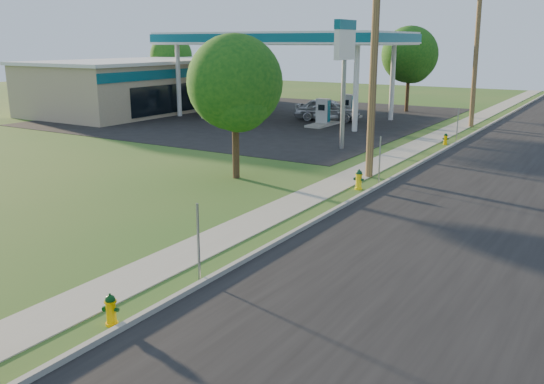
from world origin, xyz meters
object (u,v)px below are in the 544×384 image
(tree_verge, at_px, (236,87))
(hydrant_near, at_px, (111,310))
(utility_pole_far, at_px, (476,56))
(fuel_pump_ne, at_px, (323,115))
(fuel_pump_nw, at_px, (220,108))
(fuel_pump_se, at_px, (347,110))
(car_silver, at_px, (328,109))
(utility_pole_mid, at_px, (374,61))
(tree_back, at_px, (171,57))
(hydrant_far, at_px, (446,139))
(tree_lot, at_px, (410,57))
(fuel_pump_sw, at_px, (249,103))
(price_pylon, at_px, (345,48))
(hydrant_mid, at_px, (359,180))

(tree_verge, xyz_separation_m, hydrant_near, (5.47, -12.28, -3.58))
(utility_pole_far, xyz_separation_m, tree_verge, (-4.74, -21.30, -0.88))
(fuel_pump_ne, bearing_deg, fuel_pump_nw, 180.00)
(fuel_pump_se, height_order, car_silver, fuel_pump_se)
(utility_pole_mid, height_order, fuel_pump_se, utility_pole_mid)
(tree_back, bearing_deg, hydrant_far, -21.96)
(tree_back, distance_m, hydrant_near, 50.12)
(hydrant_near, height_order, car_silver, car_silver)
(fuel_pump_nw, distance_m, tree_verge, 21.19)
(fuel_pump_nw, xyz_separation_m, tree_lot, (11.28, 11.13, 3.79))
(tree_verge, distance_m, car_silver, 19.85)
(hydrant_far, distance_m, car_silver, 11.90)
(utility_pole_far, xyz_separation_m, car_silver, (-9.85, -2.37, -3.98))
(tree_back, distance_m, car_silver, 22.88)
(tree_back, bearing_deg, car_silver, -18.38)
(tree_verge, relative_size, car_silver, 1.26)
(utility_pole_mid, relative_size, car_silver, 2.02)
(tree_lot, bearing_deg, utility_pole_mid, -74.65)
(tree_lot, bearing_deg, hydrant_far, -63.19)
(fuel_pump_nw, distance_m, tree_back, 16.96)
(fuel_pump_ne, height_order, tree_back, tree_back)
(fuel_pump_sw, xyz_separation_m, price_pylon, (14.00, -11.50, 4.71))
(tree_verge, height_order, tree_lot, tree_lot)
(price_pylon, distance_m, tree_lot, 18.85)
(utility_pole_far, xyz_separation_m, fuel_pump_nw, (-17.90, -5.00, -4.08))
(hydrant_mid, bearing_deg, hydrant_near, -89.02)
(utility_pole_far, height_order, hydrant_near, utility_pole_far)
(tree_lot, bearing_deg, fuel_pump_se, -107.72)
(hydrant_far, bearing_deg, tree_back, 158.04)
(fuel_pump_nw, bearing_deg, hydrant_mid, -39.71)
(car_silver, bearing_deg, hydrant_far, -131.13)
(price_pylon, distance_m, hydrant_near, 22.17)
(hydrant_mid, bearing_deg, fuel_pump_se, 116.00)
(fuel_pump_se, distance_m, car_silver, 1.67)
(fuel_pump_sw, height_order, car_silver, fuel_pump_sw)
(utility_pole_far, xyz_separation_m, hydrant_near, (0.74, -33.57, -4.46))
(tree_lot, bearing_deg, car_silver, -110.81)
(tree_lot, relative_size, car_silver, 1.45)
(utility_pole_far, distance_m, price_pylon, 13.11)
(fuel_pump_sw, bearing_deg, hydrant_near, -60.22)
(tree_back, relative_size, hydrant_near, 9.11)
(tree_back, xyz_separation_m, hydrant_far, (31.89, -12.86, -3.84))
(fuel_pump_se, xyz_separation_m, tree_lot, (2.28, 7.13, 3.79))
(hydrant_near, distance_m, hydrant_mid, 13.29)
(fuel_pump_ne, distance_m, price_pylon, 10.17)
(utility_pole_far, height_order, car_silver, utility_pole_far)
(utility_pole_far, distance_m, fuel_pump_nw, 19.03)
(utility_pole_mid, distance_m, fuel_pump_sw, 25.05)
(price_pylon, distance_m, car_silver, 12.62)
(fuel_pump_ne, height_order, tree_verge, tree_verge)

